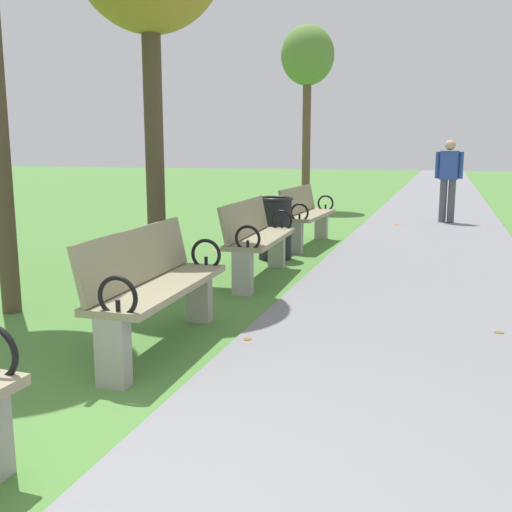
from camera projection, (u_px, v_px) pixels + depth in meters
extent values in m
cube|color=slate|center=(438.00, 196.00, 18.47)|extent=(2.61, 44.00, 0.02)
cube|color=gray|center=(162.00, 287.00, 4.34)|extent=(0.49, 1.61, 0.05)
cube|color=gray|center=(138.00, 256.00, 4.35)|extent=(0.17, 1.60, 0.40)
cube|color=#99968E|center=(113.00, 352.00, 3.69)|extent=(0.20, 0.13, 0.45)
cube|color=#99968E|center=(199.00, 296.00, 5.09)|extent=(0.20, 0.13, 0.45)
torus|color=black|center=(118.00, 297.00, 3.59)|extent=(0.27, 0.04, 0.27)
cylinder|color=black|center=(118.00, 310.00, 3.60)|extent=(0.03, 0.03, 0.12)
torus|color=black|center=(206.00, 254.00, 5.03)|extent=(0.27, 0.04, 0.27)
cylinder|color=black|center=(206.00, 264.00, 5.04)|extent=(0.03, 0.03, 0.12)
cube|color=gray|center=(261.00, 238.00, 6.67)|extent=(0.50, 1.62, 0.05)
cube|color=gray|center=(245.00, 218.00, 6.68)|extent=(0.18, 1.60, 0.40)
cube|color=#99968E|center=(243.00, 273.00, 6.02)|extent=(0.20, 0.13, 0.45)
cube|color=#99968E|center=(277.00, 250.00, 7.42)|extent=(0.20, 0.13, 0.45)
torus|color=black|center=(248.00, 238.00, 5.92)|extent=(0.27, 0.04, 0.27)
cylinder|color=black|center=(248.00, 246.00, 5.93)|extent=(0.03, 0.03, 0.12)
torus|color=black|center=(282.00, 221.00, 7.36)|extent=(0.27, 0.04, 0.27)
cylinder|color=black|center=(282.00, 227.00, 7.37)|extent=(0.03, 0.03, 0.12)
cube|color=gray|center=(310.00, 215.00, 9.02)|extent=(0.52, 1.62, 0.05)
cube|color=gray|center=(298.00, 200.00, 9.04)|extent=(0.20, 1.60, 0.40)
cube|color=#99968E|center=(295.00, 238.00, 8.38)|extent=(0.21, 0.13, 0.45)
cube|color=#99968E|center=(321.00, 225.00, 9.74)|extent=(0.21, 0.13, 0.45)
torus|color=black|center=(299.00, 213.00, 8.27)|extent=(0.27, 0.04, 0.27)
cylinder|color=black|center=(299.00, 218.00, 8.29)|extent=(0.03, 0.03, 0.12)
torus|color=black|center=(326.00, 203.00, 9.68)|extent=(0.27, 0.04, 0.27)
cylinder|color=black|center=(325.00, 208.00, 9.69)|extent=(0.03, 0.03, 0.12)
cylinder|color=#4C3D2D|center=(154.00, 146.00, 6.47)|extent=(0.20, 0.20, 3.01)
cylinder|color=brown|center=(306.00, 143.00, 14.35)|extent=(0.20, 0.20, 3.21)
ellipsoid|color=#5B8438|center=(308.00, 55.00, 13.98)|extent=(1.27, 1.27, 1.39)
cylinder|color=#4C4C56|center=(443.00, 201.00, 11.76)|extent=(0.14, 0.14, 0.85)
cylinder|color=#4C4C56|center=(451.00, 201.00, 11.70)|extent=(0.14, 0.14, 0.85)
cube|color=#2D4799|center=(449.00, 165.00, 11.60)|extent=(0.36, 0.25, 0.56)
sphere|color=tan|center=(450.00, 145.00, 11.53)|extent=(0.20, 0.20, 0.20)
cylinder|color=#2D4799|center=(438.00, 165.00, 11.69)|extent=(0.09, 0.09, 0.52)
cylinder|color=#2D4799|center=(461.00, 165.00, 11.52)|extent=(0.09, 0.09, 0.52)
cylinder|color=black|center=(275.00, 230.00, 7.94)|extent=(0.44, 0.44, 0.80)
torus|color=black|center=(275.00, 198.00, 7.87)|extent=(0.48, 0.48, 0.04)
cylinder|color=#AD6B23|center=(213.00, 250.00, 8.70)|extent=(0.14, 0.14, 0.00)
cylinder|color=#BC842D|center=(272.00, 221.00, 12.18)|extent=(0.12, 0.12, 0.00)
cylinder|color=#AD6B23|center=(205.00, 278.00, 6.84)|extent=(0.08, 0.08, 0.00)
cylinder|color=brown|center=(175.00, 259.00, 8.02)|extent=(0.15, 0.15, 0.00)
cylinder|color=brown|center=(499.00, 332.00, 4.74)|extent=(0.10, 0.10, 0.00)
cylinder|color=#AD6B23|center=(164.00, 253.00, 8.47)|extent=(0.15, 0.15, 0.00)
cylinder|color=#AD6B23|center=(397.00, 224.00, 11.43)|extent=(0.11, 0.11, 0.00)
cylinder|color=#93511E|center=(247.00, 339.00, 4.57)|extent=(0.08, 0.08, 0.00)
cylinder|color=#93511E|center=(230.00, 231.00, 10.66)|extent=(0.14, 0.14, 0.00)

